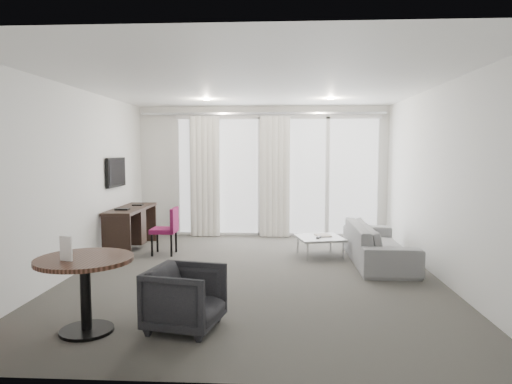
# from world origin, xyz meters

# --- Properties ---
(floor) EXTENTS (5.00, 6.00, 0.00)m
(floor) POSITION_xyz_m (0.00, 0.00, 0.00)
(floor) COLOR #47453F
(floor) RESTS_ON ground
(ceiling) EXTENTS (5.00, 6.00, 0.00)m
(ceiling) POSITION_xyz_m (0.00, 0.00, 2.60)
(ceiling) COLOR white
(ceiling) RESTS_ON ground
(wall_left) EXTENTS (0.00, 6.00, 2.60)m
(wall_left) POSITION_xyz_m (-2.50, 0.00, 1.30)
(wall_left) COLOR silver
(wall_left) RESTS_ON ground
(wall_right) EXTENTS (0.00, 6.00, 2.60)m
(wall_right) POSITION_xyz_m (2.50, 0.00, 1.30)
(wall_right) COLOR silver
(wall_right) RESTS_ON ground
(wall_front) EXTENTS (5.00, 0.00, 2.60)m
(wall_front) POSITION_xyz_m (0.00, -3.00, 1.30)
(wall_front) COLOR silver
(wall_front) RESTS_ON ground
(window_panel) EXTENTS (4.00, 0.02, 2.38)m
(window_panel) POSITION_xyz_m (0.30, 2.98, 1.20)
(window_panel) COLOR white
(window_panel) RESTS_ON ground
(window_frame) EXTENTS (4.10, 0.06, 2.44)m
(window_frame) POSITION_xyz_m (0.30, 2.97, 1.20)
(window_frame) COLOR white
(window_frame) RESTS_ON ground
(curtain_left) EXTENTS (0.60, 0.20, 2.38)m
(curtain_left) POSITION_xyz_m (-1.15, 2.82, 1.20)
(curtain_left) COLOR white
(curtain_left) RESTS_ON ground
(curtain_right) EXTENTS (0.60, 0.20, 2.38)m
(curtain_right) POSITION_xyz_m (0.25, 2.82, 1.20)
(curtain_right) COLOR white
(curtain_right) RESTS_ON ground
(curtain_track) EXTENTS (4.80, 0.04, 0.04)m
(curtain_track) POSITION_xyz_m (0.00, 2.82, 2.45)
(curtain_track) COLOR #B2B2B7
(curtain_track) RESTS_ON ceiling
(downlight_a) EXTENTS (0.12, 0.12, 0.02)m
(downlight_a) POSITION_xyz_m (-0.90, 1.60, 2.59)
(downlight_a) COLOR #FFE0B2
(downlight_a) RESTS_ON ceiling
(downlight_b) EXTENTS (0.12, 0.12, 0.02)m
(downlight_b) POSITION_xyz_m (1.20, 1.60, 2.59)
(downlight_b) COLOR #FFE0B2
(downlight_b) RESTS_ON ceiling
(desk) EXTENTS (0.49, 1.56, 0.73)m
(desk) POSITION_xyz_m (-2.24, 1.52, 0.37)
(desk) COLOR black
(desk) RESTS_ON floor
(tv) EXTENTS (0.05, 0.80, 0.50)m
(tv) POSITION_xyz_m (-2.46, 1.45, 1.35)
(tv) COLOR black
(tv) RESTS_ON wall_left
(desk_chair) EXTENTS (0.43, 0.41, 0.78)m
(desk_chair) POSITION_xyz_m (-1.56, 1.16, 0.39)
(desk_chair) COLOR maroon
(desk_chair) RESTS_ON floor
(round_table) EXTENTS (0.98, 0.98, 0.72)m
(round_table) POSITION_xyz_m (-1.46, -2.11, 0.36)
(round_table) COLOR #3A2016
(round_table) RESTS_ON floor
(menu_card) EXTENTS (0.12, 0.05, 0.23)m
(menu_card) POSITION_xyz_m (-1.57, -2.24, 0.72)
(menu_card) COLOR white
(menu_card) RESTS_ON round_table
(tub_armchair) EXTENTS (0.79, 0.78, 0.61)m
(tub_armchair) POSITION_xyz_m (-0.54, -1.98, 0.31)
(tub_armchair) COLOR black
(tub_armchair) RESTS_ON floor
(coffee_table) EXTENTS (0.85, 0.85, 0.32)m
(coffee_table) POSITION_xyz_m (1.01, 1.17, 0.16)
(coffee_table) COLOR gray
(coffee_table) RESTS_ON floor
(remote) EXTENTS (0.12, 0.18, 0.02)m
(remote) POSITION_xyz_m (0.99, 1.10, 0.36)
(remote) COLOR black
(remote) RESTS_ON coffee_table
(magazine) EXTENTS (0.30, 0.34, 0.02)m
(magazine) POSITION_xyz_m (1.07, 1.28, 0.36)
(magazine) COLOR gray
(magazine) RESTS_ON coffee_table
(sofa) EXTENTS (0.80, 2.05, 0.60)m
(sofa) POSITION_xyz_m (1.87, 0.79, 0.30)
(sofa) COLOR gray
(sofa) RESTS_ON floor
(terrace_slab) EXTENTS (5.60, 3.00, 0.12)m
(terrace_slab) POSITION_xyz_m (0.30, 4.50, -0.06)
(terrace_slab) COLOR #4D4D50
(terrace_slab) RESTS_ON ground
(rattan_chair_a) EXTENTS (0.63, 0.63, 0.81)m
(rattan_chair_a) POSITION_xyz_m (0.90, 4.60, 0.40)
(rattan_chair_a) COLOR brown
(rattan_chair_a) RESTS_ON terrace_slab
(rattan_chair_b) EXTENTS (0.60, 0.60, 0.83)m
(rattan_chair_b) POSITION_xyz_m (1.87, 4.12, 0.41)
(rattan_chair_b) COLOR brown
(rattan_chair_b) RESTS_ON terrace_slab
(rattan_table) EXTENTS (0.63, 0.63, 0.51)m
(rattan_table) POSITION_xyz_m (1.08, 4.44, 0.26)
(rattan_table) COLOR brown
(rattan_table) RESTS_ON terrace_slab
(balustrade) EXTENTS (5.50, 0.06, 1.05)m
(balustrade) POSITION_xyz_m (0.30, 5.95, 0.50)
(balustrade) COLOR #B2B2B7
(balustrade) RESTS_ON terrace_slab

